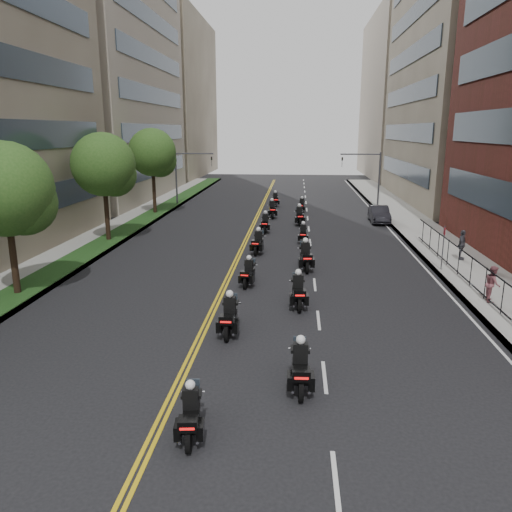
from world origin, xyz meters
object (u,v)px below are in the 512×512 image
at_px(motorcycle_0, 191,415).
at_px(pedestrian_c, 462,245).
at_px(motorcycle_5, 305,257).
at_px(motorcycle_1, 300,369).
at_px(motorcycle_9, 299,217).
at_px(motorcycle_7, 303,235).
at_px(motorcycle_11, 302,206).
at_px(motorcycle_2, 229,317).
at_px(motorcycle_3, 298,292).
at_px(motorcycle_8, 265,224).
at_px(parked_sedan, 379,214).
at_px(motorcycle_4, 248,274).
at_px(pedestrian_b, 493,284).
at_px(motorcycle_6, 258,243).
at_px(motorcycle_12, 275,200).
at_px(motorcycle_10, 272,210).

height_order(motorcycle_0, pedestrian_c, pedestrian_c).
bearing_deg(motorcycle_5, motorcycle_0, -106.35).
distance_m(motorcycle_1, motorcycle_9, 27.43).
height_order(motorcycle_7, motorcycle_11, motorcycle_11).
xyz_separation_m(motorcycle_2, motorcycle_3, (2.69, 3.30, -0.00)).
xyz_separation_m(motorcycle_2, motorcycle_8, (0.12, 20.08, -0.02)).
distance_m(motorcycle_1, parked_sedan, 30.13).
xyz_separation_m(motorcycle_2, motorcycle_7, (3.04, 16.53, -0.09)).
height_order(motorcycle_4, motorcycle_5, motorcycle_5).
xyz_separation_m(motorcycle_3, pedestrian_b, (8.87, 1.12, 0.29)).
xyz_separation_m(motorcycle_3, motorcycle_6, (-2.59, 9.89, -0.01)).
xyz_separation_m(motorcycle_1, parked_sedan, (6.93, 29.32, 0.02)).
distance_m(motorcycle_0, motorcycle_3, 10.49).
relative_size(motorcycle_12, pedestrian_b, 1.34).
bearing_deg(motorcycle_10, motorcycle_7, -81.53).
distance_m(motorcycle_1, motorcycle_8, 24.32).
distance_m(motorcycle_0, motorcycle_8, 26.89).
height_order(motorcycle_4, parked_sedan, motorcycle_4).
height_order(motorcycle_3, motorcycle_5, motorcycle_5).
distance_m(motorcycle_1, motorcycle_2, 4.94).
xyz_separation_m(motorcycle_5, motorcycle_12, (-2.79, 24.16, -0.08)).
height_order(motorcycle_5, motorcycle_10, motorcycle_5).
distance_m(motorcycle_3, motorcycle_9, 20.03).
bearing_deg(motorcycle_8, motorcycle_6, -90.44).
relative_size(motorcycle_8, pedestrian_c, 1.26).
xyz_separation_m(motorcycle_7, motorcycle_9, (-0.25, 6.79, 0.10)).
bearing_deg(motorcycle_1, motorcycle_3, 88.67).
xyz_separation_m(motorcycle_4, motorcycle_11, (2.90, 23.81, -0.01)).
bearing_deg(motorcycle_1, motorcycle_2, 122.06).
bearing_deg(motorcycle_4, parked_sedan, 70.98).
distance_m(motorcycle_12, parked_sedan, 12.61).
height_order(motorcycle_5, motorcycle_12, motorcycle_5).
distance_m(motorcycle_2, motorcycle_9, 23.49).
bearing_deg(motorcycle_12, motorcycle_7, -87.02).
distance_m(motorcycle_5, parked_sedan, 17.04).
distance_m(motorcycle_0, motorcycle_5, 16.63).
bearing_deg(motorcycle_6, motorcycle_11, 86.77).
bearing_deg(motorcycle_0, motorcycle_9, 78.19).
bearing_deg(motorcycle_7, motorcycle_0, -96.29).
xyz_separation_m(motorcycle_5, motorcycle_8, (-2.98, 10.57, -0.07)).
bearing_deg(motorcycle_6, motorcycle_12, 96.01).
bearing_deg(parked_sedan, motorcycle_5, -111.94).
xyz_separation_m(motorcycle_8, motorcycle_12, (0.19, 13.59, -0.02)).
bearing_deg(motorcycle_6, motorcycle_0, -83.97).
height_order(motorcycle_10, motorcycle_12, motorcycle_10).
height_order(motorcycle_8, motorcycle_10, motorcycle_10).
bearing_deg(motorcycle_11, motorcycle_1, -83.87).
bearing_deg(motorcycle_3, pedestrian_c, 37.34).
xyz_separation_m(motorcycle_10, pedestrian_b, (11.23, -22.27, 0.28)).
bearing_deg(motorcycle_5, motorcycle_2, -113.32).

